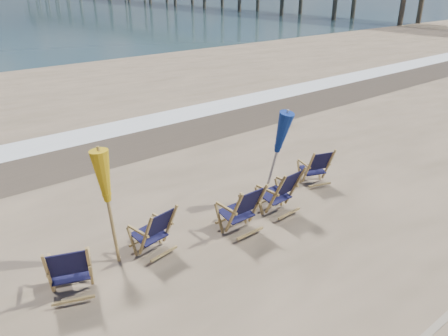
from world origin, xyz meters
The scene contains 9 objects.
surf_foam centered at (0.00, 8.30, 0.00)m, with size 200.00×1.40×0.01m, color silver.
wet_sand_strip centered at (0.00, 6.80, 0.00)m, with size 200.00×2.60×0.00m, color #42362A.
beach_chair_0 centered at (-3.21, 1.30, 0.50)m, with size 0.64×0.72×1.00m, color black, non-canonical shape.
beach_chair_1 centered at (-1.64, 1.62, 0.48)m, with size 0.61×0.69×0.95m, color black, non-canonical shape.
beach_chair_2 centered at (-0.05, 1.15, 0.52)m, with size 0.66×0.74×1.03m, color black, non-canonical shape.
beach_chair_3 centered at (1.02, 1.22, 0.52)m, with size 0.67×0.75×1.04m, color black, non-canonical shape.
beach_chair_4 centered at (2.52, 1.59, 0.47)m, with size 0.60×0.67×0.93m, color black, non-canonical shape.
umbrella_yellow centered at (-2.55, 1.92, 1.45)m, with size 0.30×0.30×1.97m.
umbrella_blue centered at (0.94, 1.76, 1.52)m, with size 0.30×0.30×2.03m.
Camera 1 is at (-4.94, -3.94, 4.36)m, focal length 35.00 mm.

